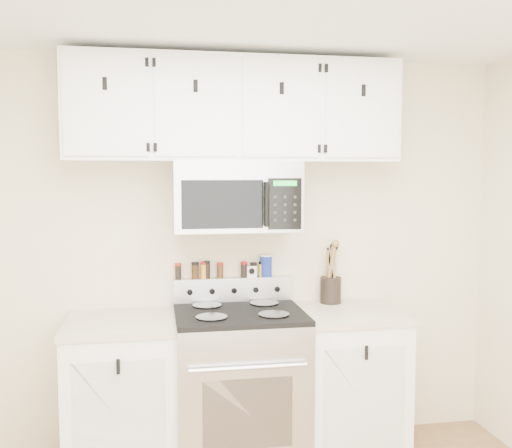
{
  "coord_description": "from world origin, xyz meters",
  "views": [
    {
      "loc": [
        -0.48,
        -1.89,
        1.76
      ],
      "look_at": [
        0.11,
        1.45,
        1.47
      ],
      "focal_mm": 40.0,
      "sensor_mm": 36.0,
      "label": 1
    }
  ],
  "objects_px": {
    "microwave": "(236,196)",
    "salt_canister": "(266,266)",
    "range": "(239,386)",
    "utensil_crock": "(331,288)"
  },
  "relations": [
    {
      "from": "range",
      "to": "salt_canister",
      "type": "xyz_separation_m",
      "value": [
        0.22,
        0.28,
        0.69
      ]
    },
    {
      "from": "utensil_crock",
      "to": "salt_canister",
      "type": "xyz_separation_m",
      "value": [
        -0.42,
        0.05,
        0.15
      ]
    },
    {
      "from": "range",
      "to": "microwave",
      "type": "height_order",
      "value": "microwave"
    },
    {
      "from": "salt_canister",
      "to": "utensil_crock",
      "type": "bearing_deg",
      "value": -6.75
    },
    {
      "from": "microwave",
      "to": "utensil_crock",
      "type": "relative_size",
      "value": 1.9
    },
    {
      "from": "range",
      "to": "salt_canister",
      "type": "height_order",
      "value": "salt_canister"
    },
    {
      "from": "microwave",
      "to": "salt_canister",
      "type": "distance_m",
      "value": 0.53
    },
    {
      "from": "utensil_crock",
      "to": "salt_canister",
      "type": "bearing_deg",
      "value": 173.25
    },
    {
      "from": "microwave",
      "to": "salt_canister",
      "type": "relative_size",
      "value": 5.3
    },
    {
      "from": "range",
      "to": "utensil_crock",
      "type": "xyz_separation_m",
      "value": [
        0.64,
        0.23,
        0.53
      ]
    }
  ]
}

